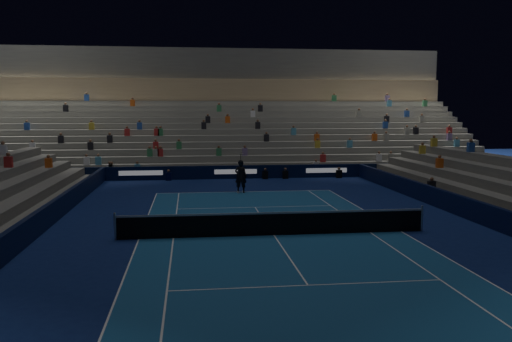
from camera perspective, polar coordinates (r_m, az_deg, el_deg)
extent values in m
plane|color=#0D1C51|center=(22.23, 1.93, -6.88)|extent=(90.00, 90.00, 0.00)
cube|color=navy|center=(22.23, 1.93, -6.87)|extent=(10.97, 23.77, 0.01)
cube|color=black|center=(40.27, -2.20, -0.11)|extent=(44.00, 0.25, 1.00)
cube|color=#081033|center=(25.49, 24.09, -4.57)|extent=(0.25, 37.00, 1.00)
cube|color=black|center=(22.74, -23.12, -5.81)|extent=(0.25, 37.00, 1.00)
cube|color=slate|center=(41.29, -2.32, -0.30)|extent=(44.00, 1.00, 0.50)
cube|color=slate|center=(42.25, -2.44, 0.20)|extent=(44.00, 1.00, 1.00)
cube|color=slate|center=(43.21, -2.55, 0.67)|extent=(44.00, 1.00, 1.50)
cube|color=slate|center=(44.18, -2.65, 1.13)|extent=(44.00, 1.00, 2.00)
cube|color=slate|center=(45.15, -2.75, 1.56)|extent=(44.00, 1.00, 2.50)
cube|color=slate|center=(46.13, -2.85, 1.98)|extent=(44.00, 1.00, 3.00)
cube|color=slate|center=(47.10, -2.94, 2.38)|extent=(44.00, 1.00, 3.50)
cube|color=slate|center=(48.08, -3.03, 2.76)|extent=(44.00, 1.00, 4.00)
cube|color=slate|center=(49.06, -3.12, 3.13)|extent=(44.00, 1.00, 4.50)
cube|color=slate|center=(50.04, -3.20, 3.48)|extent=(44.00, 1.00, 5.00)
cube|color=slate|center=(51.03, -3.28, 3.82)|extent=(44.00, 1.00, 5.50)
cube|color=slate|center=(52.01, -3.35, 4.14)|extent=(44.00, 1.00, 6.00)
cube|color=#9C8460|center=(53.10, -3.46, 8.62)|extent=(44.00, 0.60, 2.20)
cube|color=#4B4C49|center=(54.65, -3.58, 11.29)|extent=(44.00, 2.40, 3.00)
cube|color=slate|center=(25.95, 25.58, -5.01)|extent=(1.00, 37.00, 0.50)
cube|color=slate|center=(23.03, -25.01, -6.39)|extent=(1.00, 37.00, 0.50)
cylinder|color=#B2B2B7|center=(22.05, -14.81, -5.75)|extent=(0.10, 0.10, 1.10)
cylinder|color=#B2B2B7|center=(23.95, 17.29, -4.86)|extent=(0.10, 0.10, 1.10)
cube|color=black|center=(22.13, 1.93, -5.75)|extent=(12.80, 0.03, 0.90)
cube|color=white|center=(22.03, 1.94, -4.50)|extent=(12.80, 0.04, 0.08)
imported|color=black|center=(33.31, -1.64, -0.58)|extent=(0.87, 0.70, 2.07)
cube|color=black|center=(39.84, -1.64, -0.46)|extent=(0.60, 0.67, 0.62)
cylinder|color=black|center=(39.36, -1.57, -0.27)|extent=(0.25, 0.38, 0.16)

